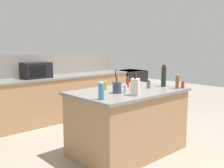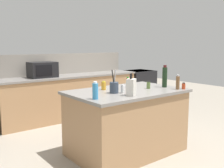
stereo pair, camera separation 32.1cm
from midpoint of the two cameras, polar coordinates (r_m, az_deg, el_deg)
The scene contains 16 objects.
ground_plane at distance 4.07m, azimuth 5.45°, elevation -14.52°, with size 14.00×14.00×0.00m, color gray.
back_counter_run at distance 5.81m, azimuth -7.26°, elevation -2.67°, with size 3.19×0.66×0.94m.
wall_backsplash at distance 5.99m, azimuth -8.92°, elevation 4.37°, with size 3.15×0.03×0.46m, color gray.
kitchen_island at distance 3.91m, azimuth 5.55°, elevation -8.15°, with size 1.67×1.06×0.94m.
range_oven at distance 7.03m, azimuth 7.05°, elevation -0.76°, with size 0.76×0.65×0.92m.
microwave at distance 5.43m, azimuth -13.26°, elevation 3.05°, with size 0.53×0.39×0.31m.
knife_block at distance 3.39m, azimuth 6.91°, elevation -0.67°, with size 0.16×0.15×0.29m.
utensil_crock at distance 3.55m, azimuth 3.05°, elevation -0.70°, with size 0.12×0.12×0.32m.
pepper_grinder at distance 4.01m, azimuth 16.37°, elevation 0.32°, with size 0.05×0.05×0.22m.
spice_jar_oregano at distance 3.98m, azimuth 10.24°, elevation -0.25°, with size 0.06×0.06×0.11m.
spice_jar_paprika at distance 4.07m, azimuth 17.52°, elevation -0.44°, with size 0.05×0.05×0.10m.
wine_bottle at distance 4.16m, azimuth 13.59°, elevation 1.52°, with size 0.08×0.08×0.34m.
hot_sauce_bottle at distance 4.05m, azimuth 5.68°, elevation 0.33°, with size 0.05×0.05×0.16m.
honey_jar at distance 3.81m, azimuth 0.58°, elevation -0.39°, with size 0.07×0.07×0.13m.
salt_shaker at distance 3.58m, azimuth 4.92°, elevation -1.11°, with size 0.05×0.05×0.12m.
dish_soap_bottle at distance 3.15m, azimuth -0.75°, elevation -1.52°, with size 0.07×0.07×0.22m.
Camera 2 is at (-2.45, -2.83, 1.59)m, focal length 42.00 mm.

